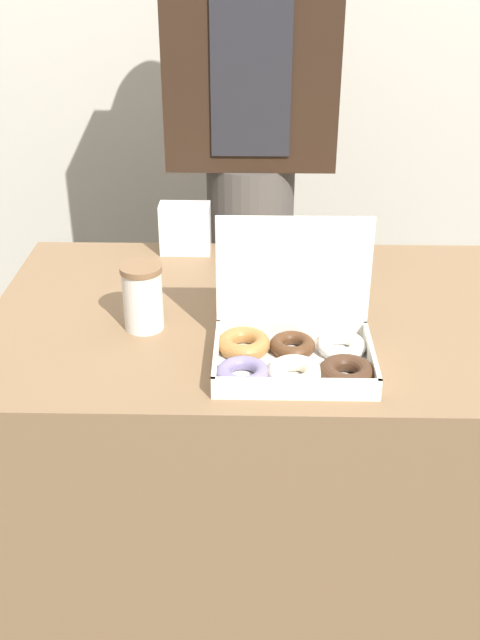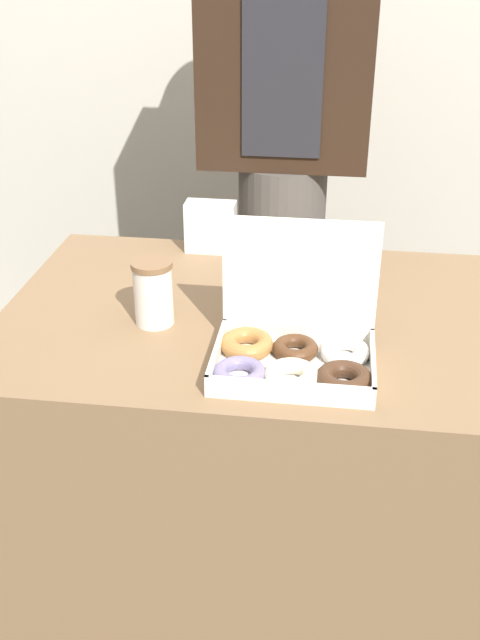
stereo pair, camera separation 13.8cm
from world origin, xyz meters
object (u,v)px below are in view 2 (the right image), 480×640
(coffee_cup, at_px, (153,292))
(napkin_holder, at_px, (211,227))
(donut_box, at_px, (295,350))
(person_customer, at_px, (283,166))

(coffee_cup, bearing_deg, napkin_holder, 82.55)
(donut_box, distance_m, napkin_holder, 0.60)
(coffee_cup, distance_m, person_customer, 0.67)
(person_customer, bearing_deg, napkin_holder, -125.61)
(donut_box, relative_size, person_customer, 0.19)
(coffee_cup, relative_size, napkin_holder, 1.09)
(napkin_holder, xyz_separation_m, person_customer, (0.16, 0.23, 0.10))
(donut_box, height_order, person_customer, person_customer)
(person_customer, bearing_deg, donut_box, -83.34)
(napkin_holder, bearing_deg, person_customer, 54.39)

